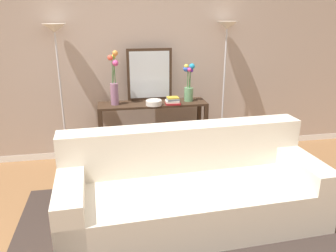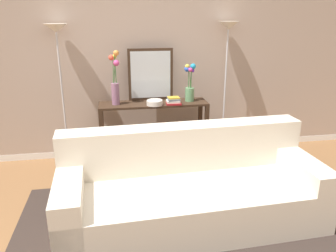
{
  "view_description": "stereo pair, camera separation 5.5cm",
  "coord_description": "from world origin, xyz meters",
  "px_view_note": "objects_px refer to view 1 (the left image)",
  "views": [
    {
      "loc": [
        -0.35,
        -2.4,
        1.94
      ],
      "look_at": [
        0.29,
        1.04,
        0.75
      ],
      "focal_mm": 35.71,
      "sensor_mm": 36.0,
      "label": 1
    },
    {
      "loc": [
        -0.3,
        -2.41,
        1.94
      ],
      "look_at": [
        0.29,
        1.04,
        0.75
      ],
      "focal_mm": 35.71,
      "sensor_mm": 36.0,
      "label": 2
    }
  ],
  "objects_px": {
    "floor_lamp_left": "(57,57)",
    "book_stack": "(173,101)",
    "console_table": "(153,121)",
    "book_row_under_console": "(124,159)",
    "wall_mirror": "(150,75)",
    "fruit_bowl": "(154,102)",
    "couch": "(191,191)",
    "vase_tall_flowers": "(114,83)",
    "floor_lamp_right": "(226,52)",
    "vase_short_flowers": "(189,85)"
  },
  "relations": [
    {
      "from": "couch",
      "to": "book_stack",
      "type": "height_order",
      "value": "book_stack"
    },
    {
      "from": "wall_mirror",
      "to": "book_row_under_console",
      "type": "bearing_deg",
      "value": -158.48
    },
    {
      "from": "console_table",
      "to": "vase_short_flowers",
      "type": "height_order",
      "value": "vase_short_flowers"
    },
    {
      "from": "vase_short_flowers",
      "to": "book_row_under_console",
      "type": "height_order",
      "value": "vase_short_flowers"
    },
    {
      "from": "book_row_under_console",
      "to": "book_stack",
      "type": "bearing_deg",
      "value": -9.51
    },
    {
      "from": "book_stack",
      "to": "vase_tall_flowers",
      "type": "bearing_deg",
      "value": 171.54
    },
    {
      "from": "floor_lamp_right",
      "to": "vase_tall_flowers",
      "type": "height_order",
      "value": "floor_lamp_right"
    },
    {
      "from": "couch",
      "to": "vase_tall_flowers",
      "type": "height_order",
      "value": "vase_tall_flowers"
    },
    {
      "from": "wall_mirror",
      "to": "book_row_under_console",
      "type": "xyz_separation_m",
      "value": [
        -0.4,
        -0.16,
        -1.11
      ]
    },
    {
      "from": "couch",
      "to": "wall_mirror",
      "type": "xyz_separation_m",
      "value": [
        -0.18,
        1.57,
        0.86
      ]
    },
    {
      "from": "console_table",
      "to": "vase_tall_flowers",
      "type": "height_order",
      "value": "vase_tall_flowers"
    },
    {
      "from": "wall_mirror",
      "to": "book_stack",
      "type": "relative_size",
      "value": 3.4
    },
    {
      "from": "couch",
      "to": "fruit_bowl",
      "type": "bearing_deg",
      "value": 97.32
    },
    {
      "from": "wall_mirror",
      "to": "fruit_bowl",
      "type": "height_order",
      "value": "wall_mirror"
    },
    {
      "from": "book_stack",
      "to": "book_row_under_console",
      "type": "relative_size",
      "value": 0.59
    },
    {
      "from": "fruit_bowl",
      "to": "vase_short_flowers",
      "type": "bearing_deg",
      "value": 14.86
    },
    {
      "from": "wall_mirror",
      "to": "vase_short_flowers",
      "type": "xyz_separation_m",
      "value": [
        0.49,
        -0.15,
        -0.13
      ]
    },
    {
      "from": "couch",
      "to": "book_row_under_console",
      "type": "height_order",
      "value": "couch"
    },
    {
      "from": "floor_lamp_right",
      "to": "book_stack",
      "type": "height_order",
      "value": "floor_lamp_right"
    },
    {
      "from": "couch",
      "to": "book_stack",
      "type": "relative_size",
      "value": 12.44
    },
    {
      "from": "floor_lamp_right",
      "to": "vase_short_flowers",
      "type": "bearing_deg",
      "value": -165.99
    },
    {
      "from": "floor_lamp_left",
      "to": "wall_mirror",
      "type": "height_order",
      "value": "floor_lamp_left"
    },
    {
      "from": "floor_lamp_left",
      "to": "fruit_bowl",
      "type": "height_order",
      "value": "floor_lamp_left"
    },
    {
      "from": "fruit_bowl",
      "to": "book_stack",
      "type": "height_order",
      "value": "book_stack"
    },
    {
      "from": "book_row_under_console",
      "to": "vase_short_flowers",
      "type": "bearing_deg",
      "value": 0.61
    },
    {
      "from": "couch",
      "to": "floor_lamp_left",
      "type": "distance_m",
      "value": 2.32
    },
    {
      "from": "couch",
      "to": "book_row_under_console",
      "type": "bearing_deg",
      "value": 112.17
    },
    {
      "from": "floor_lamp_left",
      "to": "wall_mirror",
      "type": "xyz_separation_m",
      "value": [
        1.14,
        0.01,
        -0.26
      ]
    },
    {
      "from": "fruit_bowl",
      "to": "book_stack",
      "type": "distance_m",
      "value": 0.24
    },
    {
      "from": "floor_lamp_right",
      "to": "console_table",
      "type": "bearing_deg",
      "value": -172.02
    },
    {
      "from": "vase_short_flowers",
      "to": "book_stack",
      "type": "distance_m",
      "value": 0.32
    },
    {
      "from": "wall_mirror",
      "to": "vase_tall_flowers",
      "type": "height_order",
      "value": "vase_tall_flowers"
    },
    {
      "from": "vase_tall_flowers",
      "to": "book_stack",
      "type": "height_order",
      "value": "vase_tall_flowers"
    },
    {
      "from": "couch",
      "to": "book_row_under_console",
      "type": "distance_m",
      "value": 1.54
    },
    {
      "from": "couch",
      "to": "floor_lamp_right",
      "type": "xyz_separation_m",
      "value": [
        0.85,
        1.55,
        1.13
      ]
    },
    {
      "from": "couch",
      "to": "fruit_bowl",
      "type": "distance_m",
      "value": 1.42
    },
    {
      "from": "console_table",
      "to": "book_row_under_console",
      "type": "height_order",
      "value": "console_table"
    },
    {
      "from": "book_row_under_console",
      "to": "vase_tall_flowers",
      "type": "bearing_deg",
      "value": -178.63
    },
    {
      "from": "wall_mirror",
      "to": "fruit_bowl",
      "type": "relative_size",
      "value": 3.31
    },
    {
      "from": "floor_lamp_right",
      "to": "fruit_bowl",
      "type": "distance_m",
      "value": 1.2
    },
    {
      "from": "couch",
      "to": "wall_mirror",
      "type": "relative_size",
      "value": 3.66
    },
    {
      "from": "floor_lamp_left",
      "to": "book_row_under_console",
      "type": "xyz_separation_m",
      "value": [
        0.74,
        -0.14,
        -1.37
      ]
    },
    {
      "from": "couch",
      "to": "floor_lamp_left",
      "type": "bearing_deg",
      "value": 130.29
    },
    {
      "from": "couch",
      "to": "vase_short_flowers",
      "type": "relative_size",
      "value": 5.04
    },
    {
      "from": "wall_mirror",
      "to": "book_stack",
      "type": "bearing_deg",
      "value": -45.99
    },
    {
      "from": "console_table",
      "to": "fruit_bowl",
      "type": "xyz_separation_m",
      "value": [
        0.0,
        -0.12,
        0.29
      ]
    },
    {
      "from": "floor_lamp_left",
      "to": "book_stack",
      "type": "bearing_deg",
      "value": -10.23
    },
    {
      "from": "vase_tall_flowers",
      "to": "fruit_bowl",
      "type": "relative_size",
      "value": 3.32
    },
    {
      "from": "wall_mirror",
      "to": "book_stack",
      "type": "xyz_separation_m",
      "value": [
        0.26,
        -0.27,
        -0.3
      ]
    },
    {
      "from": "book_stack",
      "to": "floor_lamp_left",
      "type": "bearing_deg",
      "value": 169.77
    }
  ]
}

